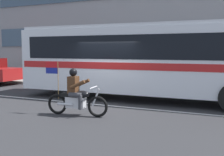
% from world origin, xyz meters
% --- Properties ---
extents(ground_plane, '(60.00, 60.00, 0.00)m').
position_xyz_m(ground_plane, '(0.00, 0.00, 0.00)').
color(ground_plane, '#2B2B2D').
extents(sidewalk_curb, '(28.00, 3.80, 0.15)m').
position_xyz_m(sidewalk_curb, '(0.00, 5.10, 0.07)').
color(sidewalk_curb, gray).
rests_on(sidewalk_curb, ground_plane).
extents(lane_center_stripe, '(26.60, 0.14, 0.01)m').
position_xyz_m(lane_center_stripe, '(0.00, -0.60, 0.00)').
color(lane_center_stripe, silver).
rests_on(lane_center_stripe, ground_plane).
extents(office_building_facade, '(28.00, 0.89, 9.03)m').
position_xyz_m(office_building_facade, '(0.00, 7.38, 4.52)').
color(office_building_facade, gray).
rests_on(office_building_facade, ground_plane).
extents(transit_bus, '(11.79, 2.88, 3.22)m').
position_xyz_m(transit_bus, '(1.57, 1.19, 1.88)').
color(transit_bus, silver).
rests_on(transit_bus, ground_plane).
extents(motorcycle_with_rider, '(2.19, 0.67, 1.78)m').
position_xyz_m(motorcycle_with_rider, '(0.02, -2.49, 0.67)').
color(motorcycle_with_rider, black).
rests_on(motorcycle_with_rider, ground_plane).
extents(fire_hydrant, '(0.22, 0.30, 0.75)m').
position_xyz_m(fire_hydrant, '(-1.14, 4.14, 0.52)').
color(fire_hydrant, gold).
rests_on(fire_hydrant, sidewalk_curb).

